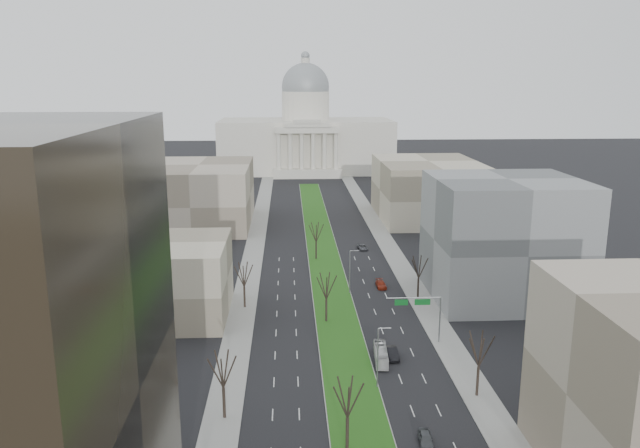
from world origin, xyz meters
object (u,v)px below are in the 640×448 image
object	(u,v)px
car_red	(381,284)
car_black	(392,353)
car_grey_near	(426,438)
car_grey_far	(362,247)
box_van	(381,354)

from	to	relation	value
car_red	car_black	bearing A→B (deg)	-97.14
car_grey_near	car_black	xyz separation A→B (m)	(-0.16, 23.80, 0.10)
car_grey_near	car_grey_far	world-z (taller)	car_grey_near
car_red	car_grey_far	world-z (taller)	car_red
car_grey_near	car_black	bearing A→B (deg)	94.64
car_black	car_grey_far	world-z (taller)	car_black
car_black	car_red	distance (m)	33.92
car_grey_far	car_red	bearing A→B (deg)	-97.32
car_grey_far	box_van	distance (m)	64.89
car_black	box_van	size ratio (longest dim) A/B	0.60
car_grey_near	car_grey_far	xyz separation A→B (m)	(2.73, 87.42, -0.08)
car_black	car_red	size ratio (longest dim) A/B	1.02
car_black	car_red	world-z (taller)	car_black
car_grey_near	car_red	distance (m)	57.65
car_red	box_van	distance (m)	35.25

